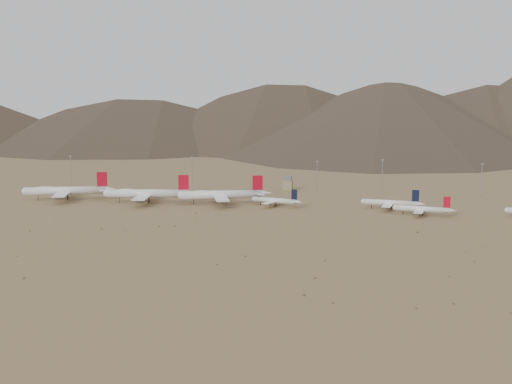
% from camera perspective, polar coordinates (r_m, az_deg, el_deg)
% --- Properties ---
extents(ground, '(3000.00, 3000.00, 0.00)m').
position_cam_1_polar(ground, '(427.38, -3.98, -1.86)').
color(ground, '#A18453').
rests_on(ground, ground).
extents(mountain_ridge, '(4400.00, 1000.00, 300.00)m').
position_cam_1_polar(mountain_ridge, '(1310.59, 7.72, 11.34)').
color(mountain_ridge, brown).
rests_on(mountain_ridge, ground).
extents(widebody_west, '(66.67, 53.27, 20.76)m').
position_cam_1_polar(widebody_west, '(501.01, -16.51, 0.12)').
color(widebody_west, white).
rests_on(widebody_west, ground).
extents(widebody_centre, '(69.06, 54.09, 20.74)m').
position_cam_1_polar(widebody_centre, '(472.22, -9.62, -0.13)').
color(widebody_centre, white).
rests_on(widebody_centre, ground).
extents(widebody_east, '(65.18, 52.17, 20.37)m').
position_cam_1_polar(widebody_east, '(461.79, -3.05, -0.22)').
color(widebody_east, white).
rests_on(widebody_east, ground).
extents(narrowbody_a, '(38.50, 28.45, 12.99)m').
position_cam_1_polar(narrowbody_a, '(451.42, 1.79, -0.77)').
color(narrowbody_a, white).
rests_on(narrowbody_a, ground).
extents(narrowbody_b, '(43.69, 31.65, 14.45)m').
position_cam_1_polar(narrowbody_b, '(447.22, 11.98, -0.96)').
color(narrowbody_b, white).
rests_on(narrowbody_b, ground).
extents(narrowbody_c, '(40.41, 29.39, 13.40)m').
position_cam_1_polar(narrowbody_c, '(428.56, 14.65, -1.49)').
color(narrowbody_c, white).
rests_on(narrowbody_c, ground).
extents(control_tower, '(8.00, 8.00, 12.00)m').
position_cam_1_polar(control_tower, '(535.17, 2.84, 0.74)').
color(control_tower, gray).
rests_on(control_tower, ground).
extents(mast_far_west, '(2.00, 0.60, 25.70)m').
position_cam_1_polar(mast_far_west, '(593.82, -16.13, 2.02)').
color(mast_far_west, gray).
rests_on(mast_far_west, ground).
extents(mast_west, '(2.00, 0.60, 25.70)m').
position_cam_1_polar(mast_west, '(560.43, -5.70, 1.95)').
color(mast_west, gray).
rests_on(mast_west, ground).
extents(mast_centre, '(2.00, 0.60, 25.70)m').
position_cam_1_polar(mast_centre, '(522.49, 5.45, 1.51)').
color(mast_centre, gray).
rests_on(mast_centre, ground).
extents(mast_east, '(2.00, 0.60, 25.70)m').
position_cam_1_polar(mast_east, '(544.38, 11.17, 1.66)').
color(mast_east, gray).
rests_on(mast_east, ground).
extents(mast_far_east, '(2.00, 0.60, 25.70)m').
position_cam_1_polar(mast_far_east, '(528.49, 19.42, 1.16)').
color(mast_far_east, gray).
rests_on(mast_far_east, ground).
extents(desert_scrub, '(429.65, 175.58, 0.90)m').
position_cam_1_polar(desert_scrub, '(320.43, -3.96, -5.16)').
color(desert_scrub, brown).
rests_on(desert_scrub, ground).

